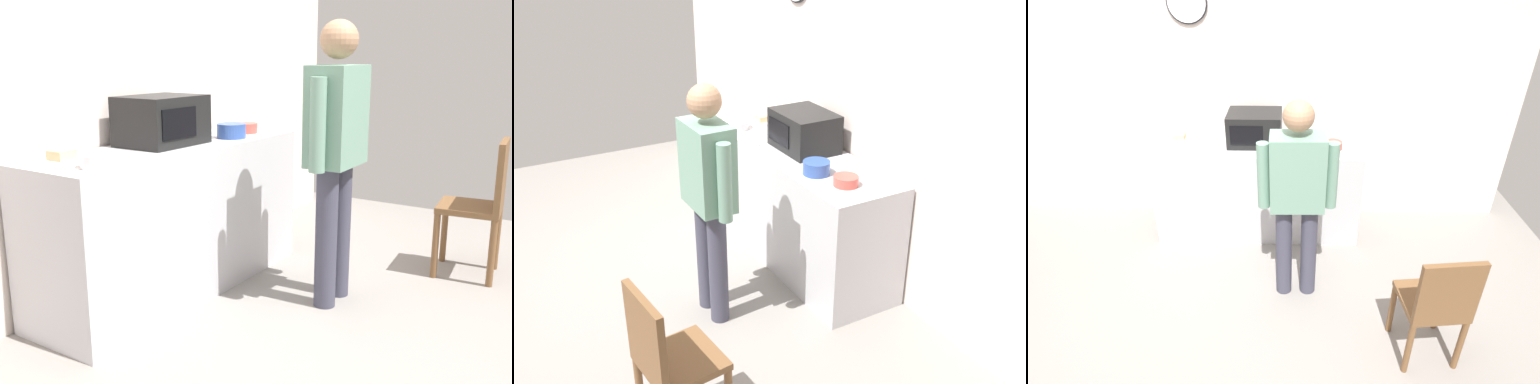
% 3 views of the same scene
% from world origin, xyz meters
% --- Properties ---
extents(ground_plane, '(6.00, 6.00, 0.00)m').
position_xyz_m(ground_plane, '(0.00, 0.00, 0.00)').
color(ground_plane, gray).
extents(back_wall, '(5.40, 0.13, 2.60)m').
position_xyz_m(back_wall, '(-0.00, 1.60, 1.30)').
color(back_wall, silver).
rests_on(back_wall, ground_plane).
extents(kitchen_counter, '(1.96, 0.62, 0.94)m').
position_xyz_m(kitchen_counter, '(0.15, 1.22, 0.47)').
color(kitchen_counter, '#B7B7BC').
rests_on(kitchen_counter, ground_plane).
extents(microwave, '(0.50, 0.39, 0.30)m').
position_xyz_m(microwave, '(0.13, 1.28, 1.09)').
color(microwave, black).
rests_on(microwave, kitchen_counter).
extents(sandwich_plate, '(0.23, 0.23, 0.06)m').
position_xyz_m(sandwich_plate, '(-0.61, 1.31, 0.96)').
color(sandwich_plate, white).
rests_on(sandwich_plate, kitchen_counter).
extents(salad_bowl, '(0.17, 0.17, 0.07)m').
position_xyz_m(salad_bowl, '(0.86, 1.16, 0.97)').
color(salad_bowl, '#C64C42').
rests_on(salad_bowl, kitchen_counter).
extents(cereal_bowl, '(0.19, 0.19, 0.10)m').
position_xyz_m(cereal_bowl, '(0.60, 1.09, 0.99)').
color(cereal_bowl, '#33519E').
rests_on(cereal_bowl, kitchen_counter).
extents(mixing_bowl, '(0.23, 0.23, 0.07)m').
position_xyz_m(mixing_bowl, '(-0.57, 1.03, 0.97)').
color(mixing_bowl, white).
rests_on(mixing_bowl, kitchen_counter).
extents(fork_utensil, '(0.17, 0.06, 0.01)m').
position_xyz_m(fork_utensil, '(-0.18, 0.98, 0.94)').
color(fork_utensil, silver).
rests_on(fork_utensil, kitchen_counter).
extents(spoon_utensil, '(0.16, 0.10, 0.01)m').
position_xyz_m(spoon_utensil, '(0.58, 1.47, 0.94)').
color(spoon_utensil, silver).
rests_on(spoon_utensil, kitchen_counter).
extents(person_standing, '(0.59, 0.25, 1.68)m').
position_xyz_m(person_standing, '(0.53, 0.29, 0.98)').
color(person_standing, '#3C3C4D').
rests_on(person_standing, ground_plane).
extents(wooden_chair, '(0.44, 0.44, 0.94)m').
position_xyz_m(wooden_chair, '(1.45, -0.36, 0.52)').
color(wooden_chair, brown).
rests_on(wooden_chair, ground_plane).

